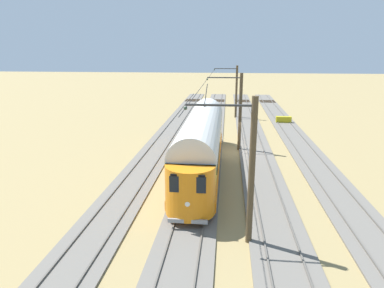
% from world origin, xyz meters
% --- Properties ---
extents(ground_plane, '(220.00, 220.00, 0.00)m').
position_xyz_m(ground_plane, '(0.00, 0.00, 0.00)').
color(ground_plane, '#937F51').
extents(track_streetcar_siding, '(2.80, 80.00, 0.18)m').
position_xyz_m(track_streetcar_siding, '(-6.43, -0.31, 0.05)').
color(track_streetcar_siding, '#666059').
rests_on(track_streetcar_siding, ground).
extents(track_adjacent_siding, '(2.80, 80.00, 0.18)m').
position_xyz_m(track_adjacent_siding, '(-2.14, -0.31, 0.05)').
color(track_adjacent_siding, '#666059').
rests_on(track_adjacent_siding, ground).
extents(track_third_siding, '(2.80, 80.00, 0.18)m').
position_xyz_m(track_third_siding, '(2.14, -0.31, 0.05)').
color(track_third_siding, '#666059').
rests_on(track_third_siding, ground).
extents(track_outer_siding, '(2.80, 80.00, 0.18)m').
position_xyz_m(track_outer_siding, '(6.43, -0.31, 0.05)').
color(track_outer_siding, '#666059').
rests_on(track_outer_siding, ground).
extents(vintage_streetcar, '(2.65, 17.71, 5.54)m').
position_xyz_m(vintage_streetcar, '(2.14, 4.93, 2.26)').
color(vintage_streetcar, orange).
rests_on(vintage_streetcar, ground).
extents(catenary_pole_foreground, '(3.09, 0.28, 6.67)m').
position_xyz_m(catenary_pole_foreground, '(-0.63, -15.98, 3.51)').
color(catenary_pole_foreground, '#4C3D28').
rests_on(catenary_pole_foreground, ground).
extents(catenary_pole_mid_near, '(3.09, 0.28, 6.67)m').
position_xyz_m(catenary_pole_mid_near, '(-0.63, -0.81, 3.51)').
color(catenary_pole_mid_near, '#4C3D28').
rests_on(catenary_pole_mid_near, ground).
extents(catenary_pole_mid_far, '(3.09, 0.28, 6.67)m').
position_xyz_m(catenary_pole_mid_far, '(-0.63, 14.35, 3.51)').
color(catenary_pole_mid_far, '#4C3D28').
rests_on(catenary_pole_mid_far, ground).
extents(overhead_wire_run, '(2.89, 34.33, 0.18)m').
position_xyz_m(overhead_wire_run, '(2.07, -1.58, 6.13)').
color(overhead_wire_run, black).
rests_on(overhead_wire_run, ground).
extents(track_end_bumper, '(1.80, 0.60, 0.80)m').
position_xyz_m(track_end_bumper, '(-6.43, -12.98, 0.40)').
color(track_end_bumper, '#B2A519').
rests_on(track_end_bumper, ground).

